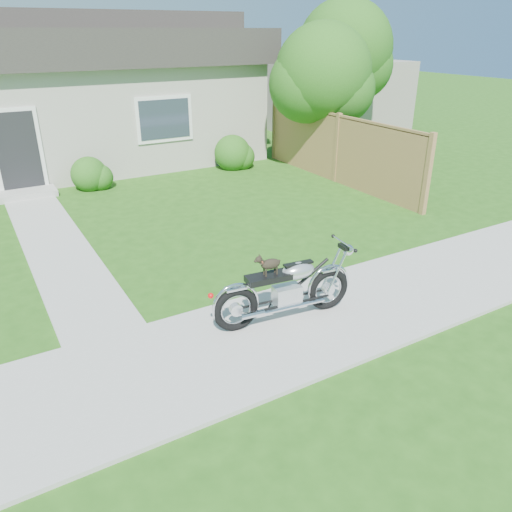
{
  "coord_description": "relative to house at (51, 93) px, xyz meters",
  "views": [
    {
      "loc": [
        -2.68,
        -5.08,
        3.96
      ],
      "look_at": [
        0.89,
        1.0,
        0.75
      ],
      "focal_mm": 35.0,
      "sensor_mm": 36.0,
      "label": 1
    }
  ],
  "objects": [
    {
      "name": "ground",
      "position": [
        0.0,
        -11.99,
        -2.16
      ],
      "size": [
        80.0,
        80.0,
        0.0
      ],
      "primitive_type": "plane",
      "color": "#235114",
      "rests_on": "ground"
    },
    {
      "name": "sidewalk",
      "position": [
        0.0,
        -11.99,
        -2.14
      ],
      "size": [
        24.0,
        2.2,
        0.04
      ],
      "primitive_type": "cube",
      "color": "#9E9B93",
      "rests_on": "ground"
    },
    {
      "name": "walkway",
      "position": [
        -1.5,
        -6.99,
        -2.14
      ],
      "size": [
        1.2,
        8.0,
        0.03
      ],
      "primitive_type": "cube",
      "color": "#9E9B93",
      "rests_on": "ground"
    },
    {
      "name": "house",
      "position": [
        0.0,
        0.0,
        0.0
      ],
      "size": [
        12.6,
        7.03,
        4.5
      ],
      "color": "#BAB5A8",
      "rests_on": "ground"
    },
    {
      "name": "fence",
      "position": [
        6.3,
        -6.24,
        -1.22
      ],
      "size": [
        0.12,
        6.62,
        1.9
      ],
      "color": "#A36F49",
      "rests_on": "ground"
    },
    {
      "name": "tree_near",
      "position": [
        6.75,
        -5.08,
        0.55
      ],
      "size": [
        2.79,
        2.76,
        4.22
      ],
      "color": "#3D2B1C",
      "rests_on": "ground"
    },
    {
      "name": "tree_far",
      "position": [
        9.41,
        -2.74,
        1.05
      ],
      "size": [
        3.26,
        3.26,
        5.0
      ],
      "color": "#3D2B1C",
      "rests_on": "ground"
    },
    {
      "name": "shrub_row",
      "position": [
        -0.48,
        -3.49,
        -1.72
      ],
      "size": [
        11.18,
        1.12,
        1.12
      ],
      "color": "#275A18",
      "rests_on": "ground"
    },
    {
      "name": "potted_plant_right",
      "position": [
        0.47,
        -3.44,
        -1.82
      ],
      "size": [
        0.4,
        0.4,
        0.67
      ],
      "primitive_type": "imported",
      "rotation": [
        0.0,
        0.0,
        1.63
      ],
      "color": "#195C1C",
      "rests_on": "ground"
    },
    {
      "name": "motorcycle_with_dog",
      "position": [
        0.94,
        -11.8,
        -1.62
      ],
      "size": [
        2.22,
        0.61,
        1.09
      ],
      "rotation": [
        0.0,
        0.0,
        -0.12
      ],
      "color": "black",
      "rests_on": "sidewalk"
    }
  ]
}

